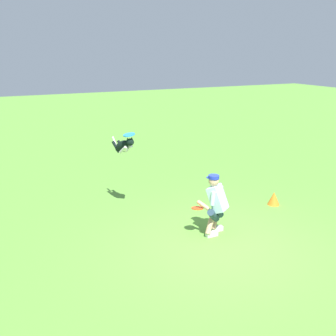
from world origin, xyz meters
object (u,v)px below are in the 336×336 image
object	(u,v)px
dog	(123,146)
training_cone	(274,198)
frisbee_flying	(129,135)
frisbee_held	(197,208)
person	(216,203)

from	to	relation	value
dog	training_cone	xyz separation A→B (m)	(-3.44, 1.44, -1.40)
frisbee_flying	training_cone	size ratio (longest dim) A/B	0.82
dog	frisbee_flying	distance (m)	0.45
frisbee_held	training_cone	xyz separation A→B (m)	(-2.58, -0.62, -0.44)
person	training_cone	xyz separation A→B (m)	(-2.21, -0.73, -0.53)
dog	frisbee_flying	bearing A→B (deg)	-1.91
training_cone	frisbee_flying	bearing A→B (deg)	-18.42
person	training_cone	distance (m)	2.38
frisbee_held	training_cone	world-z (taller)	frisbee_held
frisbee_flying	frisbee_held	bearing A→B (deg)	115.07
dog	training_cone	world-z (taller)	dog
person	frisbee_held	bearing A→B (deg)	38.35
person	frisbee_flying	xyz separation A→B (m)	(1.19, -1.86, 1.20)
frisbee_flying	person	bearing A→B (deg)	122.53
frisbee_flying	frisbee_held	distance (m)	2.32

